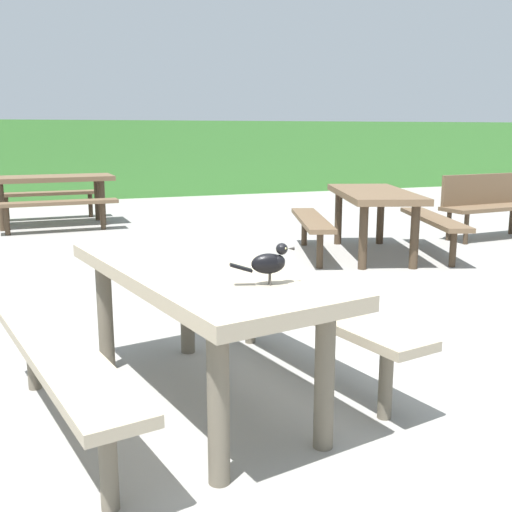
{
  "coord_description": "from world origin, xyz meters",
  "views": [
    {
      "loc": [
        -0.77,
        -2.62,
        1.4
      ],
      "look_at": [
        0.18,
        -0.1,
        0.84
      ],
      "focal_mm": 42.19,
      "sensor_mm": 36.0,
      "label": 1
    }
  ],
  "objects": [
    {
      "name": "bird_grackle",
      "position": [
        0.19,
        -0.25,
        0.84
      ],
      "size": [
        0.29,
        0.1,
        0.18
      ],
      "color": "black",
      "rests_on": "picnic_table_foreground"
    },
    {
      "name": "picnic_table_mid_right",
      "position": [
        -0.45,
        6.87,
        0.56
      ],
      "size": [
        1.82,
        1.72,
        0.74
      ],
      "color": "brown",
      "rests_on": "ground"
    },
    {
      "name": "picnic_table_foreground",
      "position": [
        -0.0,
        0.24,
        0.56
      ],
      "size": [
        1.98,
        2.0,
        0.74
      ],
      "color": "gray",
      "rests_on": "ground"
    },
    {
      "name": "picnic_table_mid_left",
      "position": [
        2.87,
        3.24,
        0.56
      ],
      "size": [
        2.13,
        2.15,
        0.74
      ],
      "color": "brown",
      "rests_on": "ground"
    },
    {
      "name": "hedge_wall",
      "position": [
        0.0,
        10.83,
        0.81
      ],
      "size": [
        28.0,
        1.45,
        1.61
      ],
      "primitive_type": "cube",
      "color": "#428438",
      "rests_on": "ground"
    },
    {
      "name": "park_bench_side",
      "position": [
        4.87,
        3.68,
        0.49
      ],
      "size": [
        1.43,
        0.55,
        0.84
      ],
      "color": "brown",
      "rests_on": "ground"
    },
    {
      "name": "ground_plane",
      "position": [
        0.0,
        0.0,
        0.0
      ],
      "size": [
        60.0,
        60.0,
        0.0
      ],
      "primitive_type": "plane",
      "color": "gray"
    }
  ]
}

